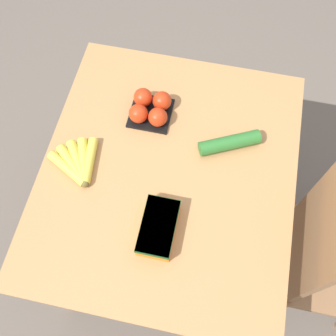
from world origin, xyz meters
TOP-DOWN VIEW (x-y plane):
  - ground_plane at (0.00, 0.00)m, footprint 12.00×12.00m
  - dining_table at (0.00, 0.00)m, footprint 1.04×0.91m
  - chair at (0.11, 0.66)m, footprint 0.42×0.40m
  - banana_bunch at (0.05, -0.32)m, footprint 0.19×0.18m
  - tomato_pack at (-0.23, -0.12)m, footprint 0.16×0.16m
  - carrot_bag at (0.22, 0.01)m, footprint 0.20×0.11m
  - cucumber_near at (-0.15, 0.20)m, footprint 0.15×0.23m

SIDE VIEW (x-z plane):
  - ground_plane at x=0.00m, z-range 0.00..0.00m
  - chair at x=0.11m, z-range 0.01..1.01m
  - dining_table at x=0.00m, z-range 0.26..1.03m
  - banana_bunch at x=0.05m, z-range 0.76..0.80m
  - cucumber_near at x=-0.15m, z-range 0.76..0.82m
  - carrot_bag at x=0.22m, z-range 0.77..0.83m
  - tomato_pack at x=-0.23m, z-range 0.76..0.84m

